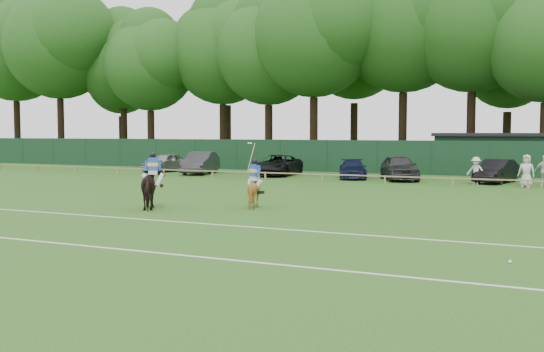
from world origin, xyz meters
The scene contains 20 objects.
ground centered at (0.00, 0.00, 0.00)m, with size 160.00×160.00×0.00m, color #1E4C14.
horse_dark centered at (-4.26, 1.78, 0.88)m, with size 0.95×2.09×1.76m, color black.
horse_chestnut centered at (-0.71, 3.89, 0.71)m, with size 1.14×1.28×1.41m, color brown.
sedan_silver centered at (-17.58, 21.95, 0.74)m, with size 1.75×4.34×1.48m, color #979A9C.
sedan_grey centered at (-13.78, 20.98, 0.82)m, with size 1.74×4.98×1.64m, color #333336.
suv_black centered at (-7.84, 21.73, 0.74)m, with size 2.46×5.34×1.49m, color black.
sedan_navy centered at (-2.09, 21.31, 0.63)m, with size 1.77×4.34×1.26m, color #111737.
hatch_grey centered at (1.10, 21.12, 0.82)m, with size 1.94×4.82×1.64m, color #303032.
estate_black centered at (7.01, 21.51, 0.72)m, with size 1.52×4.37×1.44m, color black.
spectator_left centered at (6.05, 19.66, 0.82)m, with size 1.06×0.61×1.64m, color silver.
spectator_mid centered at (9.78, 19.55, 0.91)m, with size 1.06×0.44×1.81m, color silver.
spectator_right centered at (8.86, 19.07, 0.92)m, with size 0.90×0.59×1.84m, color beige.
rider_dark centered at (-4.25, 1.77, 1.65)m, with size 0.84×0.66×1.41m.
rider_chestnut centered at (-0.72, 3.88, 1.38)m, with size 0.89×0.80×2.05m.
polo_ball centered at (9.81, -3.54, 0.04)m, with size 0.09×0.09×0.09m, color silver.
pitch_lines centered at (0.00, -3.50, 0.01)m, with size 60.00×5.10×0.01m.
pitch_rail centered at (0.00, 18.00, 0.45)m, with size 62.10×0.10×0.50m.
perimeter_fence centered at (0.00, 27.00, 1.25)m, with size 92.08×0.08×2.50m.
utility_shed centered at (6.00, 30.00, 1.54)m, with size 8.40×4.40×3.04m.
tree_row centered at (2.00, 35.00, 0.00)m, with size 96.00×12.00×21.00m, color #26561C, non-canonical shape.
Camera 1 is at (11.00, -19.45, 3.13)m, focal length 42.00 mm.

